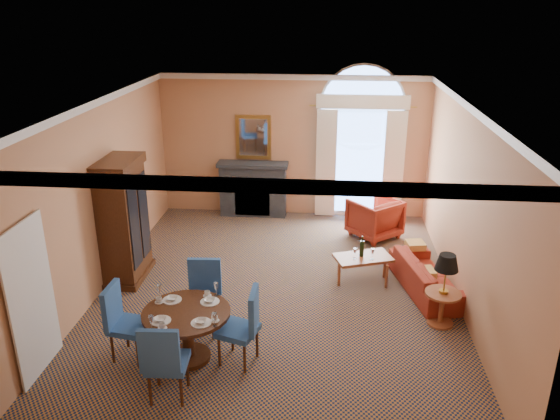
# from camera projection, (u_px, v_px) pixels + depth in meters

# --- Properties ---
(ground) EXTENTS (7.50, 7.50, 0.00)m
(ground) POSITION_uv_depth(u_px,v_px,m) (277.00, 291.00, 9.39)
(ground) COLOR #142140
(ground) RESTS_ON ground
(room_envelope) EXTENTS (6.04, 7.52, 3.45)m
(room_envelope) POSITION_uv_depth(u_px,v_px,m) (279.00, 139.00, 9.11)
(room_envelope) COLOR tan
(room_envelope) RESTS_ON ground
(armoire) EXTENTS (0.63, 1.12, 2.19)m
(armoire) POSITION_uv_depth(u_px,v_px,m) (124.00, 222.00, 9.50)
(armoire) COLOR #34190B
(armoire) RESTS_ON ground
(dining_table) EXTENTS (1.20, 1.20, 0.95)m
(dining_table) POSITION_uv_depth(u_px,v_px,m) (187.00, 324.00, 7.41)
(dining_table) COLOR #34190B
(dining_table) RESTS_ON ground
(dining_chair_north) EXTENTS (0.52, 0.53, 1.10)m
(dining_chair_north) POSITION_uv_depth(u_px,v_px,m) (203.00, 291.00, 8.11)
(dining_chair_north) COLOR #234C8A
(dining_chair_north) RESTS_ON ground
(dining_chair_south) EXTENTS (0.52, 0.53, 1.10)m
(dining_chair_south) POSITION_uv_depth(u_px,v_px,m) (164.00, 359.00, 6.57)
(dining_chair_south) COLOR #234C8A
(dining_chair_south) RESTS_ON ground
(dining_chair_east) EXTENTS (0.62, 0.62, 1.10)m
(dining_chair_east) POSITION_uv_depth(u_px,v_px,m) (245.00, 322.00, 7.32)
(dining_chair_east) COLOR #234C8A
(dining_chair_east) RESTS_ON ground
(dining_chair_west) EXTENTS (0.57, 0.57, 1.10)m
(dining_chair_west) POSITION_uv_depth(u_px,v_px,m) (122.00, 317.00, 7.43)
(dining_chair_west) COLOR #234C8A
(dining_chair_west) RESTS_ON ground
(sofa) EXTENTS (1.15, 2.01, 0.55)m
(sofa) POSITION_uv_depth(u_px,v_px,m) (427.00, 276.00, 9.31)
(sofa) COLOR #9F2D1C
(sofa) RESTS_ON ground
(armchair) EXTENTS (1.28, 1.28, 0.84)m
(armchair) POSITION_uv_depth(u_px,v_px,m) (374.00, 218.00, 11.42)
(armchair) COLOR #9F2D1C
(armchair) RESTS_ON ground
(coffee_table) EXTENTS (1.09, 0.83, 0.87)m
(coffee_table) POSITION_uv_depth(u_px,v_px,m) (363.00, 258.00, 9.54)
(coffee_table) COLOR #9F512F
(coffee_table) RESTS_ON ground
(side_table) EXTENTS (0.55, 0.55, 1.15)m
(side_table) POSITION_uv_depth(u_px,v_px,m) (445.00, 281.00, 8.16)
(side_table) COLOR #9F512F
(side_table) RESTS_ON ground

